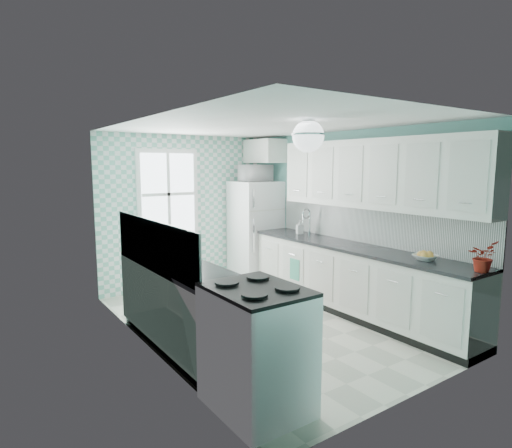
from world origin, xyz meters
TOP-DOWN VIEW (x-y plane):
  - floor at (0.00, 0.00)m, footprint 3.00×4.40m
  - ceiling at (0.00, 0.00)m, footprint 3.00×4.40m
  - wall_back at (0.00, 2.21)m, footprint 3.00×0.02m
  - wall_front at (0.00, -2.21)m, footprint 3.00×0.02m
  - wall_left at (-1.51, 0.00)m, footprint 0.02×4.40m
  - wall_right at (1.51, 0.00)m, footprint 0.02×4.40m
  - accent_wall at (0.00, 2.19)m, footprint 3.00×0.01m
  - window at (-0.35, 2.16)m, footprint 1.04×0.05m
  - backsplash_right at (1.49, -0.40)m, footprint 0.02×3.60m
  - backsplash_left at (-1.49, -0.07)m, footprint 0.02×2.15m
  - upper_cabinets_right at (1.33, -0.60)m, footprint 0.33×3.20m
  - upper_cabinet_fridge at (1.30, 1.83)m, footprint 0.40×0.74m
  - ceiling_light at (0.00, -0.80)m, footprint 0.34×0.34m
  - base_cabinets_right at (1.20, -0.40)m, footprint 0.60×3.60m
  - countertop_right at (1.19, -0.40)m, footprint 0.63×3.60m
  - base_cabinets_left at (-1.20, -0.07)m, footprint 0.60×2.15m
  - countertop_left at (-1.19, -0.07)m, footprint 0.63×2.15m
  - fridge at (1.11, 1.79)m, footprint 0.75×0.75m
  - stove at (-1.20, -1.56)m, footprint 0.68×0.85m
  - sink at (1.20, 0.66)m, footprint 0.44×0.37m
  - rug at (0.11, -0.11)m, footprint 1.03×1.19m
  - dish_towel at (0.89, 0.45)m, footprint 0.03×0.21m
  - fruit_bowl at (1.20, -1.48)m, footprint 0.26×0.26m
  - potted_plant at (1.20, -2.12)m, footprint 0.32×0.29m
  - soap_bottle at (1.25, 0.77)m, footprint 0.13×0.13m
  - microwave at (1.11, 1.79)m, footprint 0.53×0.37m

SIDE VIEW (x-z plane):
  - floor at x=0.00m, z-range -0.02..0.00m
  - rug at x=0.11m, z-range 0.00..0.02m
  - base_cabinets_right at x=1.20m, z-range 0.00..0.90m
  - base_cabinets_left at x=-1.20m, z-range 0.00..0.90m
  - dish_towel at x=0.89m, z-range 0.32..0.64m
  - stove at x=-1.20m, z-range 0.02..1.05m
  - fridge at x=1.11m, z-range 0.00..1.73m
  - countertop_right at x=1.19m, z-range 0.90..0.94m
  - countertop_left at x=-1.19m, z-range 0.90..0.94m
  - sink at x=1.20m, z-range 0.67..1.20m
  - fruit_bowl at x=1.20m, z-range 0.94..1.01m
  - soap_bottle at x=1.25m, z-range 0.94..1.16m
  - potted_plant at x=1.20m, z-range 0.94..1.26m
  - backsplash_right at x=1.49m, z-range 0.94..1.45m
  - backsplash_left at x=-1.49m, z-range 0.94..1.45m
  - wall_back at x=0.00m, z-range 0.00..2.50m
  - wall_front at x=0.00m, z-range 0.00..2.50m
  - wall_left at x=-1.51m, z-range 0.00..2.50m
  - wall_right at x=1.51m, z-range 0.00..2.50m
  - accent_wall at x=0.00m, z-range 0.00..2.50m
  - window at x=-0.35m, z-range 0.83..2.27m
  - microwave at x=1.11m, z-range 1.73..2.02m
  - upper_cabinets_right at x=1.33m, z-range 1.45..2.35m
  - upper_cabinet_fridge at x=1.30m, z-range 2.05..2.45m
  - ceiling_light at x=0.00m, z-range 2.15..2.50m
  - ceiling at x=0.00m, z-range 2.50..2.52m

